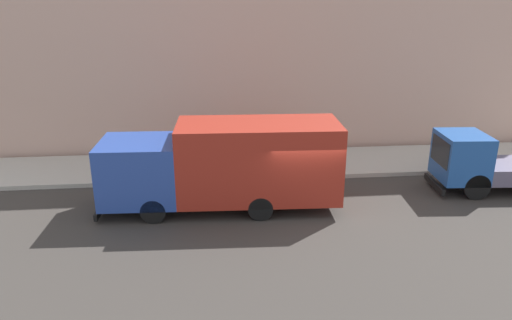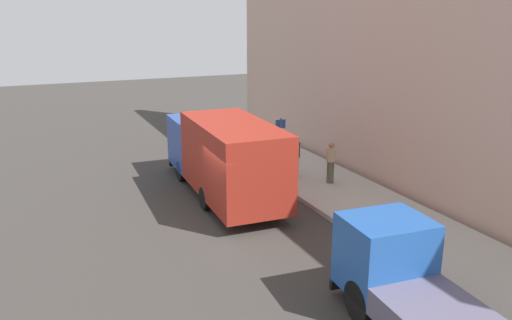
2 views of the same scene
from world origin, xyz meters
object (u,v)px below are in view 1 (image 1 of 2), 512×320
Objects in this scene: large_utility_truck at (226,163)px; traffic_cone_orange at (119,170)px; pedestrian_third at (240,143)px; pedestrian_walking at (166,156)px; pedestrian_standing at (210,150)px; small_flatbed_truck at (489,164)px; street_sign_post at (215,141)px.

traffic_cone_orange is at bearing 57.27° from large_utility_truck.
pedestrian_third is (4.34, -0.80, -0.60)m from large_utility_truck.
pedestrian_walking reaches higher than pedestrian_standing.
pedestrian_standing is (0.65, -1.77, 0.00)m from pedestrian_walking.
small_flatbed_truck reaches higher than pedestrian_walking.
street_sign_post is (2.03, 10.53, 0.64)m from small_flatbed_truck.
large_utility_truck is 4.96× the size of pedestrian_walking.
street_sign_post reaches higher than pedestrian_walking.
street_sign_post is at bearing 171.15° from pedestrian_walking.
large_utility_truck is at bearing -124.98° from traffic_cone_orange.
street_sign_post is at bearing 87.86° from pedestrian_standing.
pedestrian_third is at bearing -33.93° from street_sign_post.
pedestrian_walking is (2.22, 12.50, -0.01)m from small_flatbed_truck.
street_sign_post is (2.62, 0.35, 0.05)m from large_utility_truck.
street_sign_post is at bearing -95.38° from traffic_cone_orange.
pedestrian_walking is 1.01× the size of pedestrian_standing.
traffic_cone_orange is (-0.47, 3.73, -0.61)m from pedestrian_standing.
street_sign_post is (-1.71, 1.15, 0.65)m from pedestrian_third.
large_utility_truck is 2.65m from street_sign_post.
pedestrian_standing is 0.64× the size of street_sign_post.
pedestrian_standing is at bearing 13.33° from street_sign_post.
pedestrian_third is 0.65× the size of street_sign_post.
pedestrian_walking is at bearing 41.88° from large_utility_truck.
pedestrian_third is (3.75, 9.38, -0.01)m from small_flatbed_truck.
large_utility_truck reaches higher than pedestrian_third.
pedestrian_walking is (2.81, 2.32, -0.60)m from large_utility_truck.
pedestrian_walking is 1.00× the size of pedestrian_third.
large_utility_truck is at bearing -172.34° from street_sign_post.
pedestrian_third is at bearing -157.43° from pedestrian_walking.
large_utility_truck is 3.56m from pedestrian_standing.
pedestrian_standing is at bearing -82.84° from traffic_cone_orange.
small_flatbed_truck is 10.74m from street_sign_post.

